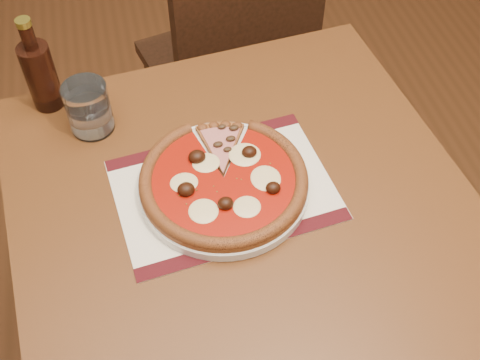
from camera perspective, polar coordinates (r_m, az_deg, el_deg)
name	(u,v)px	position (r m, az deg, el deg)	size (l,w,h in m)	color
table	(242,232)	(1.14, 0.23, -4.94)	(0.88, 0.88, 0.75)	brown
chair_far	(234,62)	(1.73, -0.62, 11.10)	(0.49, 0.49, 0.86)	black
placemat	(224,189)	(1.07, -1.53, -0.90)	(0.38, 0.27, 0.00)	beige
plate	(224,186)	(1.06, -1.54, -0.57)	(0.30, 0.30, 0.02)	white
pizza	(224,179)	(1.05, -1.56, 0.09)	(0.30, 0.30, 0.04)	brown
ham_slice	(226,147)	(1.10, -1.37, 3.14)	(0.09, 0.13, 0.02)	brown
water_glass	(89,108)	(1.17, -14.17, 6.64)	(0.08, 0.08, 0.10)	white
bottle	(40,73)	(1.23, -18.42, 9.58)	(0.06, 0.06, 0.20)	#33150C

